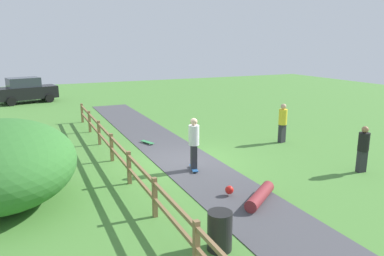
{
  "coord_description": "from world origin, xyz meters",
  "views": [
    {
      "loc": [
        -5.42,
        -12.39,
        4.54
      ],
      "look_at": [
        0.81,
        1.23,
        1.0
      ],
      "focal_mm": 34.18,
      "sensor_mm": 36.0,
      "label": 1
    }
  ],
  "objects_px": {
    "skateboard_loose": "(147,142)",
    "bystander_black": "(363,147)",
    "trash_bin": "(220,231)",
    "bystander_yellow": "(283,121)",
    "skater_riding": "(194,141)",
    "parked_car_black": "(26,90)",
    "skater_fallen": "(258,196)",
    "bush_large": "(0,163)"
  },
  "relations": [
    {
      "from": "skater_riding",
      "to": "parked_car_black",
      "type": "xyz_separation_m",
      "value": [
        -5.23,
        18.98,
        -0.14
      ]
    },
    {
      "from": "bush_large",
      "to": "parked_car_black",
      "type": "height_order",
      "value": "bush_large"
    },
    {
      "from": "skateboard_loose",
      "to": "parked_car_black",
      "type": "bearing_deg",
      "value": 107.77
    },
    {
      "from": "bush_large",
      "to": "trash_bin",
      "type": "distance_m",
      "value": 6.57
    },
    {
      "from": "skater_riding",
      "to": "skateboard_loose",
      "type": "bearing_deg",
      "value": 96.28
    },
    {
      "from": "trash_bin",
      "to": "bush_large",
      "type": "bearing_deg",
      "value": 133.45
    },
    {
      "from": "skateboard_loose",
      "to": "skater_riding",
      "type": "bearing_deg",
      "value": -83.72
    },
    {
      "from": "skater_riding",
      "to": "bystander_yellow",
      "type": "xyz_separation_m",
      "value": [
        5.3,
        1.76,
        -0.09
      ]
    },
    {
      "from": "skateboard_loose",
      "to": "bystander_yellow",
      "type": "distance_m",
      "value": 6.27
    },
    {
      "from": "skater_fallen",
      "to": "bush_large",
      "type": "bearing_deg",
      "value": 155.7
    },
    {
      "from": "bush_large",
      "to": "bystander_black",
      "type": "relative_size",
      "value": 2.99
    },
    {
      "from": "skateboard_loose",
      "to": "bystander_black",
      "type": "relative_size",
      "value": 0.49
    },
    {
      "from": "skater_fallen",
      "to": "parked_car_black",
      "type": "distance_m",
      "value": 22.93
    },
    {
      "from": "trash_bin",
      "to": "bystander_black",
      "type": "relative_size",
      "value": 0.54
    },
    {
      "from": "skater_riding",
      "to": "parked_car_black",
      "type": "relative_size",
      "value": 0.43
    },
    {
      "from": "bush_large",
      "to": "skater_riding",
      "type": "relative_size",
      "value": 2.62
    },
    {
      "from": "parked_car_black",
      "to": "skater_fallen",
      "type": "bearing_deg",
      "value": -75.38
    },
    {
      "from": "skater_fallen",
      "to": "bystander_yellow",
      "type": "distance_m",
      "value": 6.91
    },
    {
      "from": "bystander_yellow",
      "to": "bystander_black",
      "type": "relative_size",
      "value": 1.08
    },
    {
      "from": "skateboard_loose",
      "to": "bystander_black",
      "type": "xyz_separation_m",
      "value": [
        5.83,
        -6.69,
        0.83
      ]
    },
    {
      "from": "bystander_yellow",
      "to": "skater_fallen",
      "type": "bearing_deg",
      "value": -133.74
    },
    {
      "from": "bush_large",
      "to": "skater_riding",
      "type": "height_order",
      "value": "bush_large"
    },
    {
      "from": "trash_bin",
      "to": "skater_fallen",
      "type": "height_order",
      "value": "trash_bin"
    },
    {
      "from": "skater_fallen",
      "to": "bystander_yellow",
      "type": "height_order",
      "value": "bystander_yellow"
    },
    {
      "from": "bystander_yellow",
      "to": "parked_car_black",
      "type": "relative_size",
      "value": 0.4
    },
    {
      "from": "skater_fallen",
      "to": "parked_car_black",
      "type": "xyz_separation_m",
      "value": [
        -5.79,
        22.18,
        0.76
      ]
    },
    {
      "from": "trash_bin",
      "to": "bystander_black",
      "type": "bearing_deg",
      "value": 18.12
    },
    {
      "from": "trash_bin",
      "to": "parked_car_black",
      "type": "height_order",
      "value": "parked_car_black"
    },
    {
      "from": "skater_fallen",
      "to": "skater_riding",
      "type": "bearing_deg",
      "value": 99.92
    },
    {
      "from": "skater_fallen",
      "to": "parked_car_black",
      "type": "height_order",
      "value": "parked_car_black"
    },
    {
      "from": "parked_car_black",
      "to": "bystander_black",
      "type": "bearing_deg",
      "value": -63.84
    },
    {
      "from": "skateboard_loose",
      "to": "bystander_black",
      "type": "bearing_deg",
      "value": -48.92
    },
    {
      "from": "trash_bin",
      "to": "skater_fallen",
      "type": "xyz_separation_m",
      "value": [
        2.2,
        1.72,
        -0.25
      ]
    },
    {
      "from": "bystander_black",
      "to": "skater_riding",
      "type": "bearing_deg",
      "value": 154.09
    },
    {
      "from": "skateboard_loose",
      "to": "bystander_black",
      "type": "height_order",
      "value": "bystander_black"
    },
    {
      "from": "skateboard_loose",
      "to": "parked_car_black",
      "type": "distance_m",
      "value": 15.68
    },
    {
      "from": "skater_fallen",
      "to": "skateboard_loose",
      "type": "xyz_separation_m",
      "value": [
        -1.01,
        7.27,
        -0.11
      ]
    },
    {
      "from": "bush_large",
      "to": "parked_car_black",
      "type": "bearing_deg",
      "value": 87.3
    },
    {
      "from": "trash_bin",
      "to": "skateboard_loose",
      "type": "xyz_separation_m",
      "value": [
        1.19,
        8.99,
        -0.36
      ]
    },
    {
      "from": "trash_bin",
      "to": "bystander_yellow",
      "type": "relative_size",
      "value": 0.5
    },
    {
      "from": "skater_fallen",
      "to": "parked_car_black",
      "type": "bearing_deg",
      "value": 104.62
    },
    {
      "from": "trash_bin",
      "to": "skater_fallen",
      "type": "bearing_deg",
      "value": 37.99
    }
  ]
}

